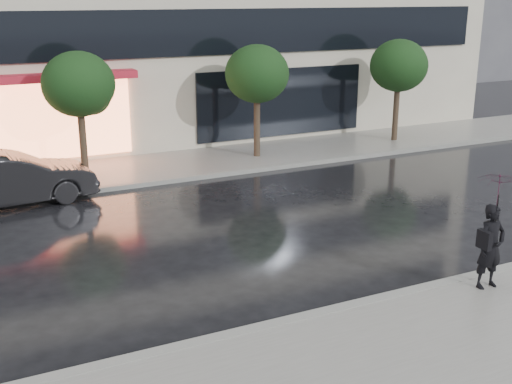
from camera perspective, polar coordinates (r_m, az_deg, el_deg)
ground at (r=13.13m, az=7.51°, el=-8.22°), size 120.00×120.00×0.00m
sidewalk_near at (r=10.88m, az=17.20°, el=-14.28°), size 60.00×4.50×0.12m
sidewalk_far at (r=21.87m, az=-7.30°, el=2.38°), size 60.00×3.50×0.12m
curb_near at (r=12.36m, az=10.09°, el=-9.66°), size 60.00×0.25×0.14m
curb_far at (r=20.27m, az=-5.70°, el=1.28°), size 60.00×0.25×0.14m
tree_mid_west at (r=20.38m, az=-15.34°, el=9.04°), size 2.20×2.20×3.99m
tree_mid_east at (r=22.27m, az=0.19°, el=10.29°), size 2.20×2.20×3.99m
tree_far_east at (r=25.47m, az=12.63°, el=10.75°), size 2.20×2.20×3.99m
parked_car at (r=18.82m, az=-20.95°, el=1.06°), size 4.60×1.96×1.47m
pedestrian_with_umbrella at (r=12.97m, az=20.51°, el=-2.07°), size 0.85×0.86×2.28m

